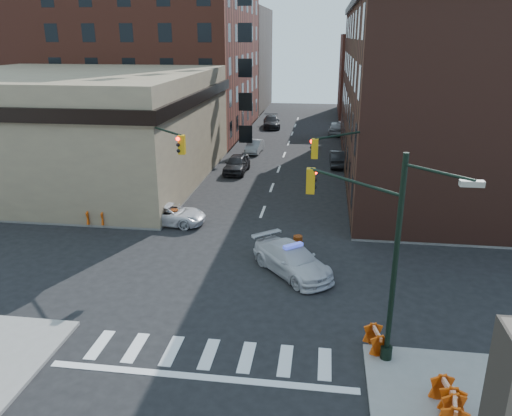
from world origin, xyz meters
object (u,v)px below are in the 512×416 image
(parked_car_wfar, at_px, (254,146))
(barricade_se_a, at_px, (376,340))
(parked_car_wnear, at_px, (237,164))
(pedestrian_b, at_px, (127,210))
(barricade_nw_a, at_px, (116,212))
(pickup, at_px, (170,214))
(parked_car_enear, at_px, (338,158))
(police_car, at_px, (292,260))
(pedestrian_a, at_px, (165,198))
(barrel_bank, at_px, (174,217))
(barrel_road, at_px, (298,244))

(parked_car_wfar, height_order, barricade_se_a, parked_car_wfar)
(parked_car_wnear, bearing_deg, pedestrian_b, -105.99)
(barricade_se_a, bearing_deg, barricade_nw_a, 38.87)
(pickup, xyz_separation_m, parked_car_wnear, (2.13, 13.47, 0.13))
(parked_car_wfar, xyz_separation_m, pedestrian_b, (-5.12, -22.59, 0.45))
(parked_car_enear, height_order, pedestrian_b, pedestrian_b)
(pickup, relative_size, barricade_nw_a, 3.95)
(police_car, relative_size, pedestrian_b, 2.71)
(police_car, xyz_separation_m, pickup, (-8.52, 6.17, -0.09))
(police_car, height_order, barricade_se_a, police_car)
(pedestrian_b, bearing_deg, pickup, 8.50)
(police_car, relative_size, parked_car_wfar, 1.30)
(parked_car_wfar, distance_m, pedestrian_a, 19.96)
(pickup, distance_m, barricade_nw_a, 3.70)
(pedestrian_a, height_order, pedestrian_b, pedestrian_b)
(barrel_bank, relative_size, barricade_nw_a, 0.81)
(pickup, height_order, parked_car_wnear, parked_car_wnear)
(pedestrian_b, height_order, barricade_nw_a, pedestrian_b)
(police_car, height_order, barrel_road, police_car)
(police_car, distance_m, pickup, 10.52)
(pedestrian_b, bearing_deg, barrel_road, -22.77)
(police_car, xyz_separation_m, barrel_road, (0.13, 2.86, -0.29))
(parked_car_wnear, distance_m, barricade_nw_a, 14.67)
(pedestrian_a, distance_m, pedestrian_b, 3.35)
(pickup, height_order, barrel_bank, pickup)
(pedestrian_a, bearing_deg, police_car, -4.38)
(parked_car_wnear, relative_size, barrel_road, 5.03)
(pedestrian_a, bearing_deg, barricade_se_a, -11.52)
(pickup, bearing_deg, parked_car_wfar, -1.93)
(parked_car_wnear, bearing_deg, barrel_bank, -95.67)
(pedestrian_b, xyz_separation_m, barrel_road, (11.20, -2.42, -0.65))
(police_car, bearing_deg, barrel_bank, 102.88)
(pedestrian_b, height_order, barrel_road, pedestrian_b)
(pickup, relative_size, parked_car_wnear, 1.02)
(police_car, height_order, pickup, police_car)
(parked_car_wnear, relative_size, barricade_nw_a, 3.88)
(police_car, bearing_deg, pedestrian_b, 114.29)
(parked_car_wnear, bearing_deg, barrel_road, -66.70)
(pickup, xyz_separation_m, pedestrian_a, (-0.97, 2.07, 0.38))
(barrel_road, height_order, barricade_se_a, barricade_se_a)
(pedestrian_b, distance_m, barrel_road, 11.47)
(barrel_bank, bearing_deg, pedestrian_a, 121.64)
(parked_car_wnear, distance_m, barrel_bank, 13.59)
(parked_car_enear, bearing_deg, police_car, 80.99)
(barricade_nw_a, bearing_deg, barrel_road, -11.41)
(pickup, distance_m, parked_car_wfar, 21.86)
(pickup, relative_size, parked_car_enear, 1.05)
(parked_car_wnear, bearing_deg, pickup, -96.92)
(police_car, bearing_deg, parked_car_enear, 43.02)
(parked_car_wfar, bearing_deg, police_car, -74.84)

